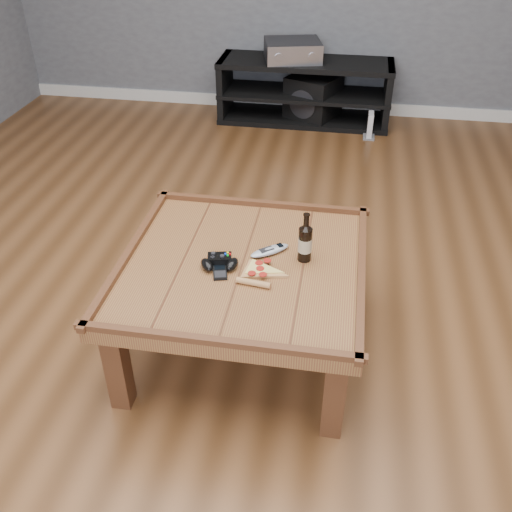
% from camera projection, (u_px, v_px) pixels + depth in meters
% --- Properties ---
extents(ground, '(6.00, 6.00, 0.00)m').
position_uv_depth(ground, '(244.00, 343.00, 2.61)').
color(ground, '#4A2B15').
rests_on(ground, ground).
extents(baseboard, '(5.00, 0.02, 0.10)m').
position_uv_depth(baseboard, '(306.00, 105.00, 5.00)').
color(baseboard, silver).
rests_on(baseboard, ground).
extents(coffee_table, '(1.03, 1.03, 0.48)m').
position_uv_depth(coffee_table, '(243.00, 275.00, 2.39)').
color(coffee_table, brown).
rests_on(coffee_table, ground).
extents(media_console, '(1.40, 0.45, 0.50)m').
position_uv_depth(media_console, '(304.00, 92.00, 4.70)').
color(media_console, black).
rests_on(media_console, ground).
extents(beer_bottle, '(0.06, 0.06, 0.22)m').
position_uv_depth(beer_bottle, '(305.00, 242.00, 2.33)').
color(beer_bottle, black).
rests_on(beer_bottle, coffee_table).
extents(game_controller, '(0.17, 0.13, 0.05)m').
position_uv_depth(game_controller, '(220.00, 262.00, 2.33)').
color(game_controller, black).
rests_on(game_controller, coffee_table).
extents(pizza_slice, '(0.18, 0.27, 0.03)m').
position_uv_depth(pizza_slice, '(259.00, 272.00, 2.29)').
color(pizza_slice, tan).
rests_on(pizza_slice, coffee_table).
extents(smartphone, '(0.08, 0.11, 0.01)m').
position_uv_depth(smartphone, '(220.00, 272.00, 2.30)').
color(smartphone, black).
rests_on(smartphone, coffee_table).
extents(remote_control, '(0.18, 0.16, 0.03)m').
position_uv_depth(remote_control, '(270.00, 251.00, 2.41)').
color(remote_control, '#91969E').
rests_on(remote_control, coffee_table).
extents(av_receiver, '(0.50, 0.45, 0.15)m').
position_uv_depth(av_receiver, '(293.00, 50.00, 4.52)').
color(av_receiver, black).
rests_on(av_receiver, media_console).
extents(subwoofer, '(0.49, 0.49, 0.37)m').
position_uv_depth(subwoofer, '(313.00, 98.00, 4.75)').
color(subwoofer, black).
rests_on(subwoofer, ground).
extents(game_console, '(0.09, 0.16, 0.20)m').
position_uv_depth(game_console, '(370.00, 126.00, 4.50)').
color(game_console, slate).
rests_on(game_console, ground).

